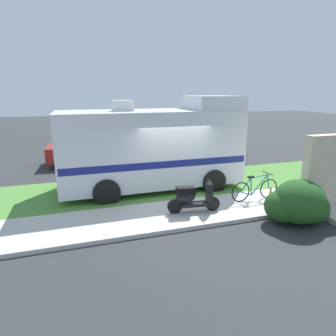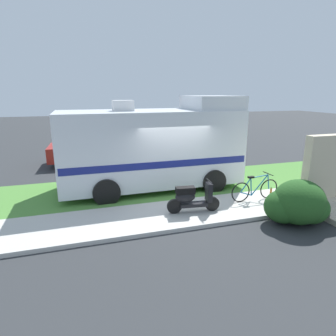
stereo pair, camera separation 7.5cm
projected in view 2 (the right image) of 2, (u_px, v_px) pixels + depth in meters
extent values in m
plane|color=#2D3033|center=(178.00, 200.00, 9.83)|extent=(80.00, 80.00, 0.00)
cube|color=beige|center=(190.00, 212.00, 8.71)|extent=(24.00, 2.00, 0.12)
cube|color=#4C8438|center=(165.00, 186.00, 11.21)|extent=(24.00, 3.40, 0.08)
cube|color=silver|center=(151.00, 147.00, 10.60)|extent=(6.59, 2.40, 2.67)
cube|color=silver|center=(211.00, 103.00, 10.88)|extent=(1.81, 2.26, 0.50)
cube|color=navy|center=(151.00, 158.00, 10.70)|extent=(6.46, 2.42, 0.24)
cube|color=black|center=(230.00, 131.00, 11.43)|extent=(0.09, 2.02, 0.90)
cube|color=silver|center=(123.00, 106.00, 9.92)|extent=(0.70, 0.60, 0.36)
cylinder|color=black|center=(190.00, 166.00, 12.54)|extent=(0.90, 0.28, 0.90)
cylinder|color=black|center=(213.00, 181.00, 10.45)|extent=(0.90, 0.28, 0.90)
cylinder|color=black|center=(101.00, 174.00, 11.42)|extent=(0.90, 0.28, 0.90)
cylinder|color=black|center=(106.00, 192.00, 9.33)|extent=(0.90, 0.28, 0.90)
cylinder|color=black|center=(212.00, 204.00, 8.64)|extent=(0.45, 0.15, 0.44)
cylinder|color=black|center=(174.00, 206.00, 8.45)|extent=(0.45, 0.15, 0.44)
cube|color=black|center=(193.00, 204.00, 8.54)|extent=(0.84, 0.38, 0.10)
cube|color=black|center=(185.00, 190.00, 8.38)|extent=(0.59, 0.33, 0.20)
ellipsoid|color=black|center=(185.00, 197.00, 8.43)|extent=(0.63, 0.37, 0.36)
cube|color=black|center=(209.00, 192.00, 8.53)|extent=(0.18, 0.33, 0.56)
cylinder|color=black|center=(209.00, 181.00, 8.44)|extent=(0.10, 0.50, 0.04)
sphere|color=white|center=(209.00, 186.00, 8.48)|extent=(0.12, 0.12, 0.12)
torus|color=black|center=(269.00, 189.00, 9.62)|extent=(0.68, 0.06, 0.67)
torus|color=black|center=(241.00, 192.00, 9.28)|extent=(0.68, 0.06, 0.67)
cylinder|color=#1E6699|center=(260.00, 185.00, 9.46)|extent=(0.62, 0.05, 0.68)
cylinder|color=#1E6699|center=(251.00, 187.00, 9.36)|extent=(0.10, 0.04, 0.61)
cylinder|color=#1E6699|center=(260.00, 176.00, 9.37)|extent=(0.66, 0.05, 0.09)
cylinder|color=#1E6699|center=(246.00, 194.00, 9.37)|extent=(0.43, 0.05, 0.19)
cylinder|color=#1E6699|center=(246.00, 185.00, 9.28)|extent=(0.38, 0.04, 0.47)
cylinder|color=#1E6699|center=(268.00, 182.00, 9.54)|extent=(0.12, 0.04, 0.51)
cube|color=black|center=(251.00, 177.00, 9.27)|extent=(0.20, 0.10, 0.06)
cylinder|color=black|center=(268.00, 174.00, 9.46)|extent=(0.04, 0.52, 0.03)
cube|color=maroon|center=(130.00, 142.00, 15.21)|extent=(2.46, 2.14, 1.48)
cube|color=black|center=(129.00, 134.00, 15.09)|extent=(2.34, 2.16, 0.44)
cube|color=maroon|center=(79.00, 152.00, 14.68)|extent=(2.98, 2.17, 0.74)
cylinder|color=black|center=(131.00, 151.00, 16.33)|extent=(0.77, 0.28, 0.76)
cylinder|color=black|center=(136.00, 158.00, 14.50)|extent=(0.77, 0.28, 0.76)
cylinder|color=black|center=(74.00, 153.00, 15.57)|extent=(0.77, 0.28, 0.76)
cylinder|color=black|center=(71.00, 161.00, 13.75)|extent=(0.77, 0.28, 0.76)
cube|color=#BCB29E|center=(336.00, 202.00, 8.65)|extent=(1.40, 0.32, 0.16)
cube|color=beige|center=(332.00, 174.00, 8.73)|extent=(2.00, 0.30, 2.40)
ellipsoid|color=#23511E|center=(299.00, 202.00, 7.92)|extent=(1.48, 1.33, 1.25)
ellipsoid|color=#23511E|center=(284.00, 206.00, 7.99)|extent=(1.11, 1.00, 0.94)
ellipsoid|color=#23511E|center=(311.00, 208.00, 7.96)|extent=(1.03, 0.93, 0.88)
cylinder|color=brown|center=(271.00, 191.00, 10.13)|extent=(0.08, 0.08, 0.18)
cylinder|color=brown|center=(271.00, 188.00, 10.11)|extent=(0.03, 0.03, 0.04)
cylinder|color=black|center=(271.00, 188.00, 10.10)|extent=(0.04, 0.04, 0.01)
cylinder|color=navy|center=(299.00, 195.00, 9.66)|extent=(0.07, 0.07, 0.21)
cylinder|color=navy|center=(300.00, 192.00, 9.63)|extent=(0.03, 0.03, 0.04)
cylinder|color=black|center=(300.00, 191.00, 9.62)|extent=(0.03, 0.03, 0.02)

